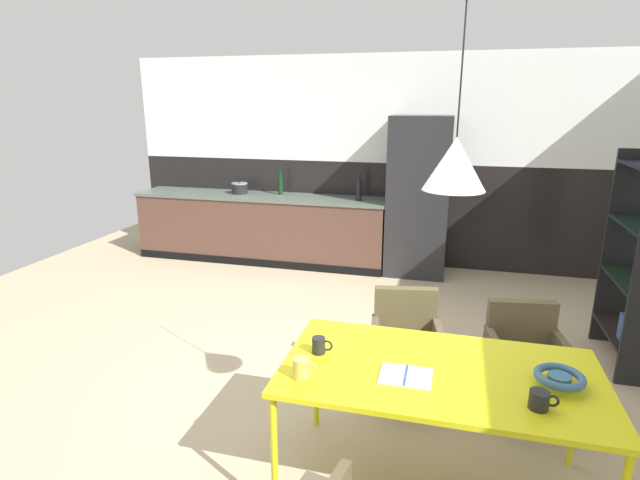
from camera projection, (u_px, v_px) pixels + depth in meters
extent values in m
plane|color=tan|center=(303.00, 389.00, 3.77)|extent=(8.69, 8.69, 0.00)
cube|color=black|center=(373.00, 212.00, 6.65)|extent=(6.56, 0.12, 1.33)
cube|color=white|center=(376.00, 109.00, 6.30)|extent=(6.56, 0.12, 1.33)
cube|color=brown|center=(261.00, 229.00, 6.74)|extent=(3.35, 0.60, 0.85)
cube|color=#545F55|center=(260.00, 196.00, 6.62)|extent=(3.38, 0.63, 0.04)
cube|color=black|center=(254.00, 263.00, 6.55)|extent=(3.35, 0.01, 0.10)
cube|color=#232326|center=(418.00, 197.00, 6.09)|extent=(0.73, 0.60, 1.93)
cube|color=yellow|center=(440.00, 372.00, 2.61)|extent=(1.64, 0.88, 0.03)
cylinder|color=yellow|center=(316.00, 376.00, 3.28)|extent=(0.04, 0.04, 0.71)
cylinder|color=yellow|center=(577.00, 412.00, 2.89)|extent=(0.04, 0.04, 0.71)
cylinder|color=yellow|center=(274.00, 457.00, 2.53)|extent=(0.04, 0.04, 0.71)
cube|color=brown|center=(406.00, 349.00, 3.56)|extent=(0.55, 0.54, 0.06)
cube|color=brown|center=(405.00, 311.00, 3.69)|extent=(0.46, 0.16, 0.36)
cube|color=brown|center=(439.00, 337.00, 3.51)|extent=(0.12, 0.42, 0.14)
cube|color=brown|center=(376.00, 335.00, 3.55)|extent=(0.12, 0.42, 0.14)
cylinder|color=black|center=(437.00, 391.00, 3.42)|extent=(0.02, 0.02, 0.36)
cylinder|color=black|center=(378.00, 389.00, 3.45)|extent=(0.02, 0.02, 0.36)
cylinder|color=black|center=(430.00, 363.00, 3.78)|extent=(0.02, 0.02, 0.36)
cylinder|color=black|center=(376.00, 361.00, 3.81)|extent=(0.02, 0.02, 0.36)
cylinder|color=black|center=(432.00, 398.00, 3.64)|extent=(0.09, 0.41, 0.02)
cylinder|color=black|center=(376.00, 395.00, 3.68)|extent=(0.09, 0.41, 0.02)
cube|color=brown|center=(526.00, 363.00, 3.33)|extent=(0.54, 0.53, 0.06)
cube|color=brown|center=(521.00, 323.00, 3.47)|extent=(0.46, 0.15, 0.33)
cube|color=brown|center=(563.00, 351.00, 3.28)|extent=(0.11, 0.42, 0.14)
cube|color=brown|center=(494.00, 348.00, 3.32)|extent=(0.11, 0.42, 0.14)
cylinder|color=black|center=(564.00, 411.00, 3.18)|extent=(0.02, 0.02, 0.38)
cylinder|color=black|center=(499.00, 407.00, 3.22)|extent=(0.02, 0.02, 0.38)
cylinder|color=black|center=(544.00, 379.00, 3.55)|extent=(0.02, 0.02, 0.38)
cylinder|color=black|center=(486.00, 376.00, 3.59)|extent=(0.02, 0.02, 0.38)
cylinder|color=black|center=(550.00, 418.00, 3.41)|extent=(0.08, 0.41, 0.02)
cylinder|color=black|center=(490.00, 414.00, 3.46)|extent=(0.08, 0.41, 0.02)
cylinder|color=#33607F|center=(559.00, 380.00, 2.45)|extent=(0.11, 0.11, 0.06)
torus|color=#345A81|center=(560.00, 377.00, 2.45)|extent=(0.24, 0.24, 0.04)
cube|color=white|center=(393.00, 374.00, 2.55)|extent=(0.13, 0.20, 0.01)
cube|color=white|center=(419.00, 378.00, 2.52)|extent=(0.13, 0.20, 0.01)
cube|color=#334C8C|center=(406.00, 375.00, 2.53)|extent=(0.01, 0.21, 0.00)
cylinder|color=black|center=(539.00, 400.00, 2.27)|extent=(0.09, 0.09, 0.09)
torus|color=black|center=(553.00, 401.00, 2.25)|extent=(0.06, 0.01, 0.06)
cylinder|color=black|center=(319.00, 345.00, 2.77)|extent=(0.07, 0.07, 0.09)
torus|color=black|center=(327.00, 346.00, 2.76)|extent=(0.06, 0.01, 0.06)
cylinder|color=gold|center=(301.00, 368.00, 2.52)|extent=(0.09, 0.09, 0.11)
torus|color=gold|center=(311.00, 369.00, 2.50)|extent=(0.07, 0.01, 0.07)
cylinder|color=black|center=(240.00, 189.00, 6.70)|extent=(0.21, 0.21, 0.13)
cylinder|color=gray|center=(239.00, 183.00, 6.68)|extent=(0.22, 0.22, 0.01)
sphere|color=black|center=(239.00, 182.00, 6.68)|extent=(0.02, 0.02, 0.02)
cylinder|color=black|center=(359.00, 190.00, 6.21)|extent=(0.07, 0.07, 0.26)
cylinder|color=black|center=(359.00, 177.00, 6.17)|extent=(0.03, 0.03, 0.08)
cylinder|color=#0F3319|center=(280.00, 185.00, 6.62)|extent=(0.06, 0.06, 0.26)
cylinder|color=#0F3319|center=(280.00, 172.00, 6.58)|extent=(0.03, 0.03, 0.07)
cube|color=black|center=(622.00, 249.00, 4.31)|extent=(0.30, 0.03, 1.72)
cube|color=black|center=(624.00, 333.00, 4.11)|extent=(0.30, 0.76, 0.02)
cube|color=#334C8C|center=(633.00, 328.00, 3.94)|extent=(0.18, 0.10, 0.21)
cube|color=black|center=(634.00, 281.00, 3.99)|extent=(0.30, 0.76, 0.02)
cylinder|color=black|center=(463.00, 59.00, 2.22)|extent=(0.01, 0.01, 0.68)
cone|color=silver|center=(455.00, 164.00, 2.34)|extent=(0.30, 0.30, 0.25)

